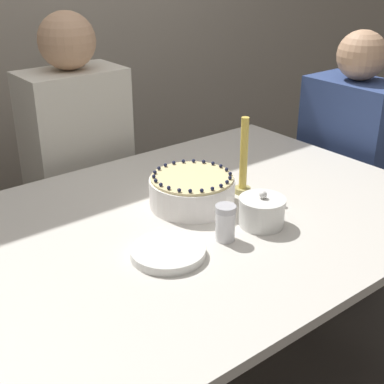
{
  "coord_description": "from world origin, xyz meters",
  "views": [
    {
      "loc": [
        -0.94,
        -1.14,
        1.5
      ],
      "look_at": [
        0.01,
        0.07,
        0.79
      ],
      "focal_mm": 50.0,
      "sensor_mm": 36.0,
      "label": 1
    }
  ],
  "objects_px": {
    "candle": "(243,163)",
    "person_man_blue_shirt": "(81,189)",
    "cake": "(192,191)",
    "person_woman_floral": "(345,185)",
    "sugar_shaker": "(225,223)",
    "sugar_bowl": "(262,211)"
  },
  "relations": [
    {
      "from": "sugar_bowl",
      "to": "candle",
      "type": "xyz_separation_m",
      "value": [
        0.11,
        0.2,
        0.06
      ]
    },
    {
      "from": "person_woman_floral",
      "to": "sugar_shaker",
      "type": "bearing_deg",
      "value": 107.37
    },
    {
      "from": "candle",
      "to": "person_man_blue_shirt",
      "type": "xyz_separation_m",
      "value": [
        -0.24,
        0.72,
        -0.28
      ]
    },
    {
      "from": "sugar_bowl",
      "to": "cake",
      "type": "bearing_deg",
      "value": 108.63
    },
    {
      "from": "person_man_blue_shirt",
      "to": "person_woman_floral",
      "type": "bearing_deg",
      "value": 148.65
    },
    {
      "from": "sugar_bowl",
      "to": "candle",
      "type": "bearing_deg",
      "value": 60.83
    },
    {
      "from": "sugar_bowl",
      "to": "person_woman_floral",
      "type": "xyz_separation_m",
      "value": [
        0.86,
        0.32,
        -0.27
      ]
    },
    {
      "from": "cake",
      "to": "person_man_blue_shirt",
      "type": "bearing_deg",
      "value": 94.25
    },
    {
      "from": "candle",
      "to": "cake",
      "type": "bearing_deg",
      "value": 170.58
    },
    {
      "from": "person_man_blue_shirt",
      "to": "person_woman_floral",
      "type": "xyz_separation_m",
      "value": [
        0.99,
        -0.61,
        -0.05
      ]
    },
    {
      "from": "candle",
      "to": "person_man_blue_shirt",
      "type": "bearing_deg",
      "value": 108.57
    },
    {
      "from": "cake",
      "to": "candle",
      "type": "height_order",
      "value": "candle"
    },
    {
      "from": "candle",
      "to": "person_woman_floral",
      "type": "distance_m",
      "value": 0.83
    },
    {
      "from": "cake",
      "to": "sugar_shaker",
      "type": "bearing_deg",
      "value": -105.56
    },
    {
      "from": "sugar_bowl",
      "to": "candle",
      "type": "relative_size",
      "value": 0.53
    },
    {
      "from": "cake",
      "to": "person_woman_floral",
      "type": "distance_m",
      "value": 0.98
    },
    {
      "from": "candle",
      "to": "person_man_blue_shirt",
      "type": "distance_m",
      "value": 0.81
    },
    {
      "from": "sugar_bowl",
      "to": "sugar_shaker",
      "type": "distance_m",
      "value": 0.14
    },
    {
      "from": "cake",
      "to": "sugar_shaker",
      "type": "relative_size",
      "value": 2.56
    },
    {
      "from": "sugar_bowl",
      "to": "person_woman_floral",
      "type": "bearing_deg",
      "value": 20.13
    },
    {
      "from": "person_man_blue_shirt",
      "to": "person_woman_floral",
      "type": "distance_m",
      "value": 1.16
    },
    {
      "from": "sugar_bowl",
      "to": "person_woman_floral",
      "type": "distance_m",
      "value": 0.96
    }
  ]
}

